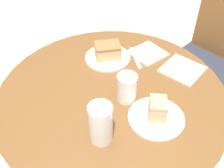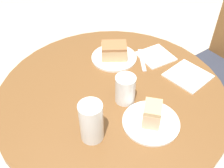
{
  "view_description": "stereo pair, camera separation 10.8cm",
  "coord_description": "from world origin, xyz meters",
  "views": [
    {
      "loc": [
        0.52,
        -0.61,
        1.53
      ],
      "look_at": [
        0.0,
        0.0,
        0.8
      ],
      "focal_mm": 42.0,
      "sensor_mm": 36.0,
      "label": 1
    },
    {
      "loc": [
        0.59,
        -0.53,
        1.53
      ],
      "look_at": [
        0.0,
        0.0,
        0.8
      ],
      "focal_mm": 42.0,
      "sensor_mm": 36.0,
      "label": 2
    }
  ],
  "objects": [
    {
      "name": "table",
      "position": [
        0.0,
        0.0,
        0.59
      ],
      "size": [
        0.97,
        0.97,
        0.76
      ],
      "color": "brown",
      "rests_on": "ground_plane"
    },
    {
      "name": "plate_far",
      "position": [
        0.23,
        -0.01,
        0.77
      ],
      "size": [
        0.21,
        0.21,
        0.01
      ],
      "color": "white",
      "rests_on": "table"
    },
    {
      "name": "fork",
      "position": [
        -0.06,
        0.25,
        0.77
      ],
      "size": [
        0.15,
        0.12,
        0.0
      ],
      "rotation": [
        0.0,
        0.0,
        2.47
      ],
      "color": "silver",
      "rests_on": "table"
    },
    {
      "name": "glass_water",
      "position": [
        0.13,
        -0.21,
        0.83
      ],
      "size": [
        0.08,
        0.08,
        0.16
      ],
      "color": "silver",
      "rests_on": "table"
    },
    {
      "name": "cake_slice_far",
      "position": [
        0.23,
        -0.01,
        0.82
      ],
      "size": [
        0.1,
        0.1,
        0.08
      ],
      "rotation": [
        0.0,
        0.0,
        0.62
      ],
      "color": "beige",
      "rests_on": "plate_far"
    },
    {
      "name": "glass_lemonade",
      "position": [
        0.07,
        0.01,
        0.82
      ],
      "size": [
        0.08,
        0.08,
        0.12
      ],
      "color": "beige",
      "rests_on": "table"
    },
    {
      "name": "cake_slice_near",
      "position": [
        -0.16,
        0.16,
        0.81
      ],
      "size": [
        0.14,
        0.15,
        0.07
      ],
      "rotation": [
        0.0,
        0.0,
        2.45
      ],
      "color": "tan",
      "rests_on": "plate_near"
    },
    {
      "name": "napkin_side",
      "position": [
        -0.04,
        0.32,
        0.77
      ],
      "size": [
        0.18,
        0.18,
        0.01
      ],
      "rotation": [
        0.0,
        0.0,
        -0.21
      ],
      "color": "white",
      "rests_on": "table"
    },
    {
      "name": "napkin_stack",
      "position": [
        0.16,
        0.32,
        0.77
      ],
      "size": [
        0.17,
        0.17,
        0.01
      ],
      "rotation": [
        0.0,
        0.0,
        0.01
      ],
      "color": "white",
      "rests_on": "table"
    },
    {
      "name": "plate_near",
      "position": [
        -0.16,
        0.16,
        0.77
      ],
      "size": [
        0.22,
        0.22,
        0.01
      ],
      "color": "white",
      "rests_on": "table"
    }
  ]
}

